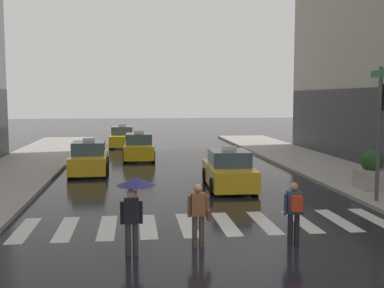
% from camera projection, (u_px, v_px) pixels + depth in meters
% --- Properties ---
extents(ground_plane, '(160.00, 160.00, 0.00)m').
position_uv_depth(ground_plane, '(225.00, 256.00, 11.68)').
color(ground_plane, black).
extents(crosswalk_markings, '(11.30, 2.80, 0.01)m').
position_uv_depth(crosswalk_markings, '(207.00, 224.00, 14.64)').
color(crosswalk_markings, silver).
rests_on(crosswalk_markings, ground).
extents(traffic_light_pole, '(0.44, 0.84, 4.80)m').
position_uv_depth(traffic_light_pole, '(382.00, 115.00, 16.97)').
color(traffic_light_pole, '#47474C').
rests_on(traffic_light_pole, curb_right).
extents(taxi_lead, '(2.04, 4.59, 1.80)m').
position_uv_depth(taxi_lead, '(229.00, 171.00, 20.58)').
color(taxi_lead, gold).
rests_on(taxi_lead, ground).
extents(taxi_second, '(2.02, 4.58, 1.80)m').
position_uv_depth(taxi_second, '(89.00, 159.00, 24.65)').
color(taxi_second, gold).
rests_on(taxi_second, ground).
extents(taxi_third, '(1.97, 4.56, 1.80)m').
position_uv_depth(taxi_third, '(139.00, 148.00, 30.22)').
color(taxi_third, yellow).
rests_on(taxi_third, ground).
extents(taxi_fourth, '(2.04, 4.59, 1.80)m').
position_uv_depth(taxi_fourth, '(123.00, 138.00, 37.74)').
color(taxi_fourth, yellow).
rests_on(taxi_fourth, ground).
extents(pedestrian_with_umbrella, '(0.96, 0.96, 1.94)m').
position_uv_depth(pedestrian_with_umbrella, '(134.00, 195.00, 11.61)').
color(pedestrian_with_umbrella, '#333338').
rests_on(pedestrian_with_umbrella, ground).
extents(pedestrian_with_backpack, '(0.55, 0.43, 1.65)m').
position_uv_depth(pedestrian_with_backpack, '(294.00, 208.00, 12.53)').
color(pedestrian_with_backpack, black).
rests_on(pedestrian_with_backpack, ground).
extents(pedestrian_with_handbag, '(0.60, 0.24, 1.65)m').
position_uv_depth(pedestrian_with_handbag, '(199.00, 211.00, 12.34)').
color(pedestrian_with_handbag, '#473D33').
rests_on(pedestrian_with_handbag, ground).
extents(planter_near_corner, '(1.10, 1.10, 1.60)m').
position_uv_depth(planter_near_corner, '(371.00, 171.00, 19.49)').
color(planter_near_corner, '#A8A399').
rests_on(planter_near_corner, curb_right).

